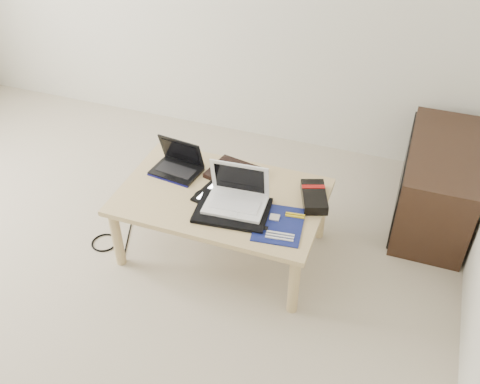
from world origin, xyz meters
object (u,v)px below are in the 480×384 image
(coffee_table, at_px, (222,202))
(netbook, at_px, (178,165))
(media_cabinet, at_px, (436,183))
(white_laptop, at_px, (237,196))
(gpu_box, at_px, (314,197))

(coffee_table, bearing_deg, netbook, 158.50)
(media_cabinet, distance_m, netbook, 1.54)
(coffee_table, xyz_separation_m, media_cabinet, (1.10, 0.72, -0.10))
(netbook, bearing_deg, media_cabinet, 22.83)
(netbook, relative_size, white_laptop, 0.89)
(netbook, height_order, gpu_box, netbook)
(media_cabinet, height_order, gpu_box, media_cabinet)
(white_laptop, bearing_deg, coffee_table, 152.14)
(gpu_box, bearing_deg, netbook, 179.63)
(white_laptop, bearing_deg, netbook, 156.78)
(coffee_table, bearing_deg, gpu_box, 13.84)
(media_cabinet, bearing_deg, white_laptop, -141.87)
(media_cabinet, relative_size, netbook, 3.12)
(white_laptop, distance_m, gpu_box, 0.41)
(media_cabinet, height_order, white_laptop, white_laptop)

